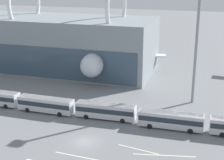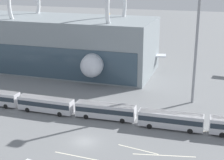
{
  "view_description": "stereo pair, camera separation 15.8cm",
  "coord_description": "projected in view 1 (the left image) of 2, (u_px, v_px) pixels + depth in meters",
  "views": [
    {
      "loc": [
        20.61,
        -49.44,
        27.97
      ],
      "look_at": [
        -2.46,
        23.2,
        4.0
      ],
      "focal_mm": 55.0,
      "sensor_mm": 36.0,
      "label": 1
    },
    {
      "loc": [
        20.76,
        -49.39,
        27.97
      ],
      "look_at": [
        -2.46,
        23.2,
        4.0
      ],
      "focal_mm": 55.0,
      "sensor_mm": 36.0,
      "label": 2
    }
  ],
  "objects": [
    {
      "name": "ground_plane",
      "position": [
        85.0,
        142.0,
        59.29
      ],
      "size": [
        440.0,
        440.0,
        0.0
      ],
      "primitive_type": "plane",
      "color": "slate"
    },
    {
      "name": "airliner_at_gate_far",
      "position": [
        102.0,
        52.0,
        102.28
      ],
      "size": [
        38.09,
        38.93,
        14.76
      ],
      "rotation": [
        0.0,
        0.0,
        -1.39
      ],
      "color": "silver",
      "rests_on": "ground_plane"
    },
    {
      "name": "shuttle_bus_2",
      "position": [
        46.0,
        104.0,
        71.2
      ],
      "size": [
        12.03,
        2.67,
        3.17
      ],
      "rotation": [
        0.0,
        0.0,
        -0.01
      ],
      "color": "silver",
      "rests_on": "ground_plane"
    },
    {
      "name": "shuttle_bus_3",
      "position": [
        106.0,
        110.0,
        67.98
      ],
      "size": [
        12.1,
        3.03,
        3.17
      ],
      "rotation": [
        0.0,
        0.0,
        0.04
      ],
      "color": "silver",
      "rests_on": "ground_plane"
    },
    {
      "name": "shuttle_bus_4",
      "position": [
        171.0,
        119.0,
        63.73
      ],
      "size": [
        12.08,
        2.87,
        3.17
      ],
      "rotation": [
        0.0,
        0.0,
        0.03
      ],
      "color": "silver",
      "rests_on": "ground_plane"
    },
    {
      "name": "floodlight_mast",
      "position": [
        197.0,
        30.0,
        72.37
      ],
      "size": [
        2.15,
        2.15,
        27.93
      ],
      "color": "gray",
      "rests_on": "ground_plane"
    },
    {
      "name": "lane_stripe_1",
      "position": [
        138.0,
        149.0,
        56.71
      ],
      "size": [
        7.17,
        1.44,
        0.01
      ],
      "primitive_type": "cube",
      "rotation": [
        0.0,
        0.0,
        -0.17
      ],
      "color": "silver",
      "rests_on": "ground_plane"
    },
    {
      "name": "lane_stripe_2",
      "position": [
        185.0,
        130.0,
        63.84
      ],
      "size": [
        9.55,
        1.24,
        0.01
      ],
      "primitive_type": "cube",
      "rotation": [
        0.0,
        0.0,
        0.1
      ],
      "color": "silver",
      "rests_on": "ground_plane"
    },
    {
      "name": "lane_stripe_4",
      "position": [
        84.0,
        158.0,
        54.17
      ],
      "size": [
        10.39,
        0.74,
        0.01
      ],
      "primitive_type": "cube",
      "rotation": [
        0.0,
        0.0,
        -0.05
      ],
      "color": "silver",
      "rests_on": "ground_plane"
    },
    {
      "name": "lane_stripe_5",
      "position": [
        164.0,
        155.0,
        54.84
      ],
      "size": [
        9.87,
        2.34,
        0.01
      ],
      "primitive_type": "cube",
      "rotation": [
        0.0,
        0.0,
        0.21
      ],
      "color": "silver",
      "rests_on": "ground_plane"
    }
  ]
}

